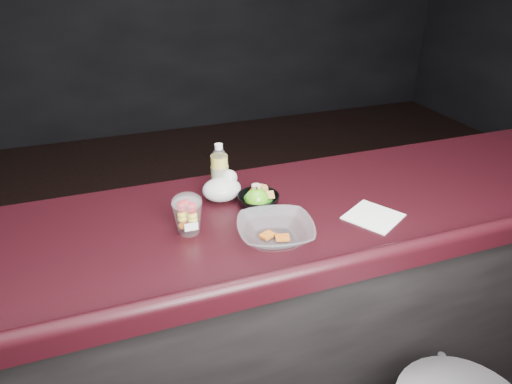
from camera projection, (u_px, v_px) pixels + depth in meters
counter at (270, 324)px, 1.78m from camera, size 4.06×0.71×1.02m
lemonade_bottle at (220, 173)px, 1.63m from camera, size 0.06×0.06×0.19m
fruit_cup at (188, 213)px, 1.41m from camera, size 0.10×0.10×0.13m
green_apple at (257, 199)px, 1.55m from camera, size 0.08×0.08×0.08m
plastic_bag at (223, 188)px, 1.61m from camera, size 0.14×0.11×0.10m
snack_bowl at (258, 200)px, 1.57m from camera, size 0.16×0.16×0.08m
takeout_bowl at (275, 231)px, 1.39m from camera, size 0.28×0.28×0.06m
paper_napkin at (373, 217)px, 1.52m from camera, size 0.22×0.22×0.00m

